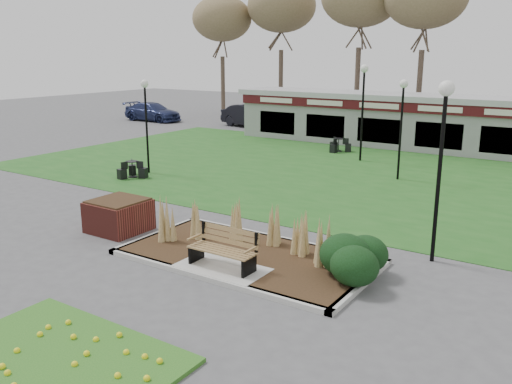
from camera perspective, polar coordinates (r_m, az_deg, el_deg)
The scene contains 16 objects.
ground at distance 12.98m, azimuth -3.99°, elevation -8.65°, with size 100.00×100.00×0.00m, color #515154.
lawn at distance 23.22m, azimuth 14.24°, elevation 1.38°, with size 34.00×16.00×0.02m, color #205B1C.
flower_bed at distance 10.09m, azimuth -20.70°, elevation -16.34°, with size 4.20×3.00×0.16m.
planting_bed at distance 13.24m, azimuth 3.98°, elevation -6.46°, with size 6.75×3.40×1.27m.
park_bench at distance 12.94m, azimuth -3.37°, elevation -5.89°, with size 1.70×0.66×0.93m.
brick_planter at distance 16.35m, azimuth -14.24°, elevation -2.38°, with size 1.50×1.50×0.95m.
food_pavilion at distance 30.52m, azimuth 19.45°, elevation 6.84°, with size 24.60×3.40×2.90m.
lamp_post_near_right at distance 13.64m, azimuth 19.07°, elevation 5.96°, with size 0.37×0.37×4.47m.
lamp_post_mid_left at distance 22.65m, azimuth 15.14°, elevation 8.58°, with size 0.34×0.34×4.06m.
lamp_post_mid_right at distance 26.34m, azimuth 11.24°, elevation 10.35°, with size 0.38×0.38×4.56m.
lamp_post_far_left at distance 23.61m, azimuth -11.55°, elevation 8.89°, with size 0.33×0.33×4.00m.
bistro_set_a at distance 23.27m, azimuth -12.87°, elevation 2.09°, with size 1.25×1.23×0.68m.
bistro_set_b at distance 29.03m, azimuth 8.67°, elevation 4.70°, with size 1.29×1.18×0.69m.
car_silver at distance 41.67m, azimuth 0.35°, elevation 8.30°, with size 1.46×3.63×1.24m, color #ACACB1.
car_black at distance 38.30m, azimuth -0.46°, elevation 8.02°, with size 1.68×4.81×1.59m, color black.
car_blue at distance 42.66m, azimuth -10.82°, elevation 8.29°, with size 1.95×4.79×1.39m, color navy.
Camera 1 is at (7.30, -9.45, 5.08)m, focal length 38.00 mm.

